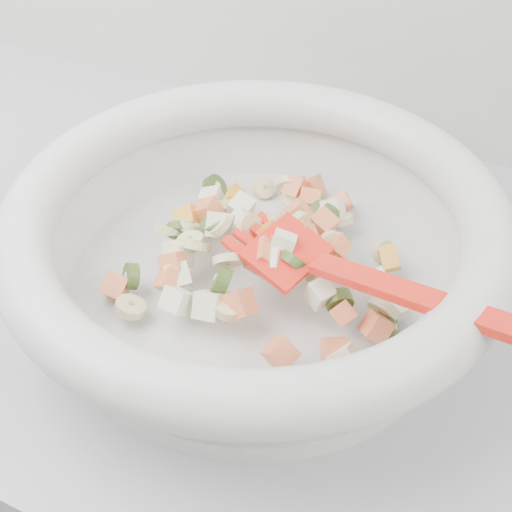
% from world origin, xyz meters
% --- Properties ---
extents(counter, '(2.00, 0.60, 0.90)m').
position_xyz_m(counter, '(0.00, 1.45, 0.45)').
color(counter, '#A8A7AD').
rests_on(counter, ground).
extents(mixing_bowl, '(0.48, 0.43, 0.13)m').
position_xyz_m(mixing_bowl, '(0.12, 1.42, 0.97)').
color(mixing_bowl, silver).
rests_on(mixing_bowl, counter).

